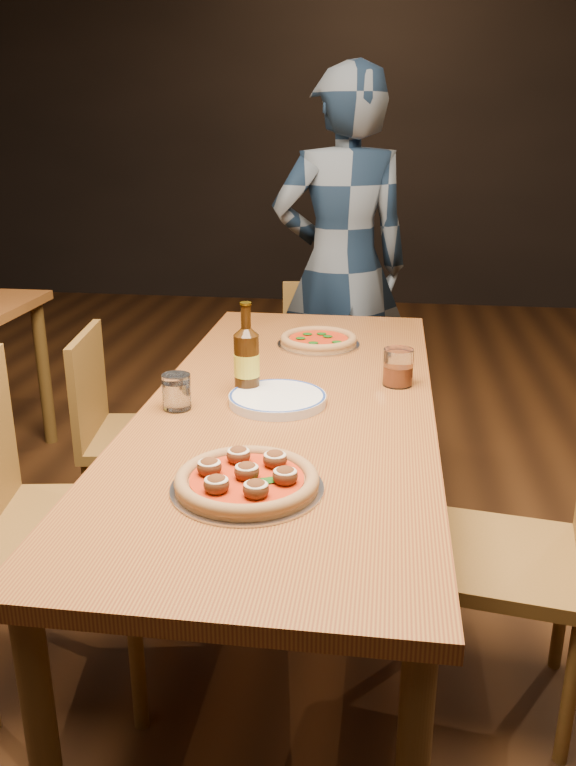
# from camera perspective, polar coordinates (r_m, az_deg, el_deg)

# --- Properties ---
(ground) EXTENTS (9.00, 9.00, 0.00)m
(ground) POSITION_cam_1_polar(r_m,az_deg,el_deg) (2.48, 0.17, -17.80)
(ground) COLOR black
(table_main) EXTENTS (0.80, 2.00, 0.75)m
(table_main) POSITION_cam_1_polar(r_m,az_deg,el_deg) (2.14, 0.18, -3.14)
(table_main) COLOR brown
(table_main) RESTS_ON ground
(chair_main_nw) EXTENTS (0.52, 0.52, 0.97)m
(chair_main_nw) POSITION_cam_1_polar(r_m,az_deg,el_deg) (2.09, -16.38, -10.45)
(chair_main_nw) COLOR brown
(chair_main_nw) RESTS_ON ground
(chair_main_sw) EXTENTS (0.44, 0.44, 0.84)m
(chair_main_sw) POSITION_cam_1_polar(r_m,az_deg,el_deg) (2.75, -11.00, -3.99)
(chair_main_sw) COLOR brown
(chair_main_sw) RESTS_ON ground
(chair_main_e) EXTENTS (0.47, 0.47, 0.89)m
(chair_main_e) POSITION_cam_1_polar(r_m,az_deg,el_deg) (2.04, 16.18, -12.59)
(chair_main_e) COLOR brown
(chair_main_e) RESTS_ON ground
(chair_end) EXTENTS (0.43, 0.43, 0.84)m
(chair_end) POSITION_cam_1_polar(r_m,az_deg,el_deg) (3.38, 2.87, 0.75)
(chair_end) COLOR brown
(chair_end) RESTS_ON ground
(pizza_meatball) EXTENTS (0.33, 0.33, 0.06)m
(pizza_meatball) POSITION_cam_1_polar(r_m,az_deg,el_deg) (1.61, -3.16, -7.37)
(pizza_meatball) COLOR #B7B7BF
(pizza_meatball) RESTS_ON table_main
(pizza_margherita) EXTENTS (0.29, 0.29, 0.04)m
(pizza_margherita) POSITION_cam_1_polar(r_m,az_deg,el_deg) (2.63, 2.35, 3.29)
(pizza_margherita) COLOR #B7B7BF
(pizza_margherita) RESTS_ON table_main
(plate_stack) EXTENTS (0.27, 0.27, 0.03)m
(plate_stack) POSITION_cam_1_polar(r_m,az_deg,el_deg) (2.08, -0.81, -1.25)
(plate_stack) COLOR white
(plate_stack) RESTS_ON table_main
(beer_bottle) EXTENTS (0.07, 0.07, 0.26)m
(beer_bottle) POSITION_cam_1_polar(r_m,az_deg,el_deg) (2.14, -3.17, 1.58)
(beer_bottle) COLOR black
(beer_bottle) RESTS_ON table_main
(water_glass) EXTENTS (0.08, 0.08, 0.10)m
(water_glass) POSITION_cam_1_polar(r_m,az_deg,el_deg) (2.06, -8.51, -0.67)
(water_glass) COLOR white
(water_glass) RESTS_ON table_main
(amber_glass) EXTENTS (0.09, 0.09, 0.11)m
(amber_glass) POSITION_cam_1_polar(r_m,az_deg,el_deg) (2.24, 8.41, 1.20)
(amber_glass) COLOR #8C370F
(amber_glass) RESTS_ON table_main
(diner) EXTENTS (0.73, 0.59, 1.74)m
(diner) POSITION_cam_1_polar(r_m,az_deg,el_deg) (3.42, 4.13, 8.71)
(diner) COLOR black
(diner) RESTS_ON ground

